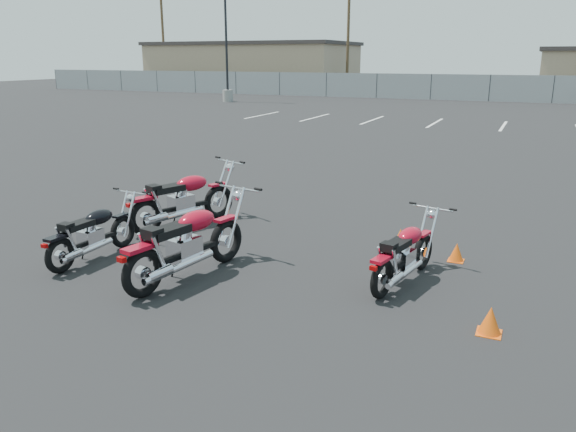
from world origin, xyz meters
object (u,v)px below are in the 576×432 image
at_px(motorcycle_rear_red, 405,254).
at_px(motorcycle_front_red, 183,199).
at_px(motorcycle_second_black, 93,234).
at_px(motorcycle_third_red, 187,243).

bearing_deg(motorcycle_rear_red, motorcycle_front_red, 166.65).
bearing_deg(motorcycle_second_black, motorcycle_rear_red, 12.61).
xyz_separation_m(motorcycle_front_red, motorcycle_rear_red, (4.22, -1.00, -0.09)).
bearing_deg(motorcycle_third_red, motorcycle_rear_red, 20.96).
bearing_deg(motorcycle_front_red, motorcycle_second_black, -97.42).
relative_size(motorcycle_front_red, motorcycle_second_black, 1.20).
height_order(motorcycle_front_red, motorcycle_third_red, motorcycle_third_red).
distance_m(motorcycle_third_red, motorcycle_rear_red, 2.95).
xyz_separation_m(motorcycle_third_red, motorcycle_rear_red, (2.75, 1.05, -0.10)).
bearing_deg(motorcycle_front_red, motorcycle_rear_red, -13.35).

